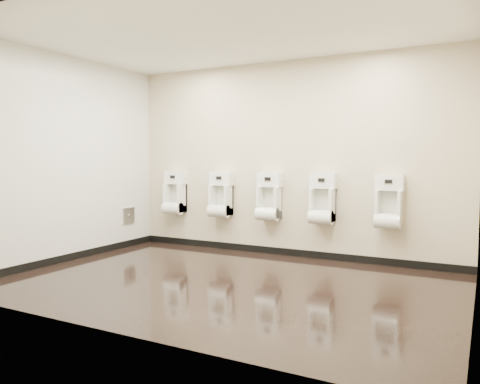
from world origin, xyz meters
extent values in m
cube|color=black|center=(0.00, 0.00, 0.00)|extent=(5.00, 3.50, 0.00)
cube|color=white|center=(0.00, 0.00, 2.80)|extent=(5.00, 3.50, 0.00)
cube|color=beige|center=(0.00, 1.75, 1.40)|extent=(5.00, 0.02, 2.80)
cube|color=beige|center=(0.00, -1.75, 1.40)|extent=(5.00, 0.02, 2.80)
cube|color=beige|center=(-2.50, 0.00, 1.40)|extent=(0.02, 3.50, 2.80)
cube|color=beige|center=(2.50, 0.00, 1.40)|extent=(0.02, 3.50, 2.80)
cube|color=silver|center=(-2.50, 0.00, 1.40)|extent=(0.01, 3.50, 2.80)
cube|color=black|center=(0.00, 1.74, 0.05)|extent=(5.00, 0.02, 0.10)
cube|color=black|center=(-2.49, 0.00, 0.05)|extent=(0.02, 3.50, 0.10)
cube|color=#9E9EA3|center=(-2.48, 1.20, 0.50)|extent=(0.03, 0.25, 0.25)
cylinder|color=silver|center=(-2.46, 1.20, 0.50)|extent=(0.02, 0.04, 0.04)
cube|color=white|center=(-1.89, 1.64, 0.77)|extent=(0.32, 0.23, 0.45)
cube|color=silver|center=(-1.89, 1.71, 0.81)|extent=(0.24, 0.01, 0.33)
cylinder|color=white|center=(-1.89, 1.57, 0.61)|extent=(0.32, 0.19, 0.19)
cube|color=white|center=(-1.89, 1.67, 1.09)|extent=(0.35, 0.17, 0.19)
cube|color=black|center=(-1.89, 1.58, 1.11)|extent=(0.09, 0.01, 0.05)
cube|color=silver|center=(-1.89, 1.58, 1.11)|extent=(0.11, 0.01, 0.07)
cylinder|color=silver|center=(-1.71, 1.67, 1.09)|extent=(0.01, 0.03, 0.03)
cube|color=white|center=(-1.03, 1.64, 0.77)|extent=(0.32, 0.23, 0.45)
cube|color=silver|center=(-1.03, 1.71, 0.81)|extent=(0.24, 0.01, 0.33)
cylinder|color=white|center=(-1.03, 1.57, 0.61)|extent=(0.32, 0.19, 0.19)
cube|color=white|center=(-1.03, 1.67, 1.09)|extent=(0.35, 0.17, 0.19)
cube|color=black|center=(-1.03, 1.58, 1.11)|extent=(0.09, 0.01, 0.05)
cube|color=silver|center=(-1.03, 1.58, 1.11)|extent=(0.11, 0.01, 0.07)
cylinder|color=silver|center=(-0.85, 1.67, 1.09)|extent=(0.01, 0.03, 0.03)
cube|color=white|center=(-0.22, 1.64, 0.77)|extent=(0.32, 0.23, 0.45)
cube|color=silver|center=(-0.22, 1.71, 0.81)|extent=(0.24, 0.01, 0.33)
cylinder|color=white|center=(-0.22, 1.57, 0.61)|extent=(0.32, 0.19, 0.19)
cube|color=white|center=(-0.22, 1.67, 1.09)|extent=(0.35, 0.17, 0.19)
cube|color=black|center=(-0.22, 1.58, 1.11)|extent=(0.09, 0.01, 0.05)
cube|color=silver|center=(-0.22, 1.58, 1.11)|extent=(0.11, 0.01, 0.07)
cylinder|color=silver|center=(-0.03, 1.67, 1.09)|extent=(0.01, 0.03, 0.03)
cube|color=white|center=(0.58, 1.64, 0.77)|extent=(0.32, 0.23, 0.45)
cube|color=silver|center=(0.58, 1.71, 0.81)|extent=(0.24, 0.01, 0.33)
cylinder|color=white|center=(0.58, 1.57, 0.61)|extent=(0.32, 0.19, 0.19)
cube|color=white|center=(0.58, 1.67, 1.09)|extent=(0.35, 0.17, 0.19)
cube|color=black|center=(0.58, 1.58, 1.11)|extent=(0.09, 0.01, 0.05)
cube|color=silver|center=(0.58, 1.58, 1.11)|extent=(0.11, 0.01, 0.07)
cylinder|color=silver|center=(0.77, 1.67, 1.09)|extent=(0.01, 0.03, 0.03)
cube|color=white|center=(1.47, 1.64, 0.77)|extent=(0.32, 0.23, 0.45)
cube|color=silver|center=(1.47, 1.71, 0.81)|extent=(0.24, 0.01, 0.33)
cylinder|color=white|center=(1.47, 1.57, 0.61)|extent=(0.32, 0.19, 0.19)
cube|color=white|center=(1.47, 1.67, 1.09)|extent=(0.35, 0.17, 0.19)
cube|color=black|center=(1.47, 1.58, 1.11)|extent=(0.09, 0.01, 0.05)
cube|color=silver|center=(1.47, 1.58, 1.11)|extent=(0.11, 0.01, 0.07)
cylinder|color=silver|center=(1.65, 1.67, 1.09)|extent=(0.01, 0.03, 0.03)
camera|label=1|loc=(2.58, -4.52, 1.40)|focal=35.00mm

